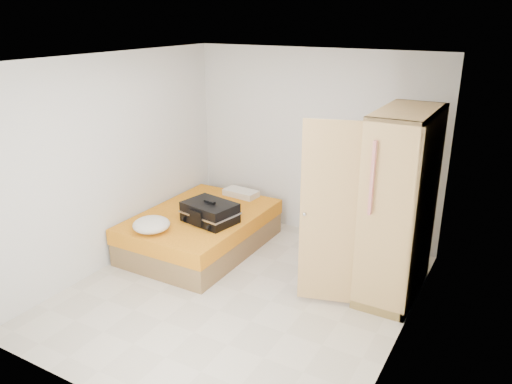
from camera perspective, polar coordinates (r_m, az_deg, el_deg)
The scene contains 7 objects.
room at distance 5.30m, azimuth -1.99°, elevation 0.79°, with size 4.00×4.02×2.60m.
bed at distance 6.79m, azimuth -6.27°, elevation -4.41°, with size 1.42×2.02×0.50m.
wardrobe at distance 5.62m, azimuth 15.45°, elevation -2.06°, with size 1.15×1.34×2.10m.
person at distance 5.82m, azimuth 10.03°, elevation -2.69°, with size 0.60×0.40×1.65m, color red.
suitcase at distance 6.38m, azimuth -5.31°, elevation -2.34°, with size 0.74×0.60×0.29m.
round_cushion at distance 6.23m, azimuth -11.86°, elevation -3.67°, with size 0.46×0.46×0.17m, color white.
pillow at distance 7.28m, azimuth -1.73°, elevation -0.12°, with size 0.50×0.25×0.09m, color white.
Camera 1 is at (2.63, -4.26, 3.03)m, focal length 35.00 mm.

